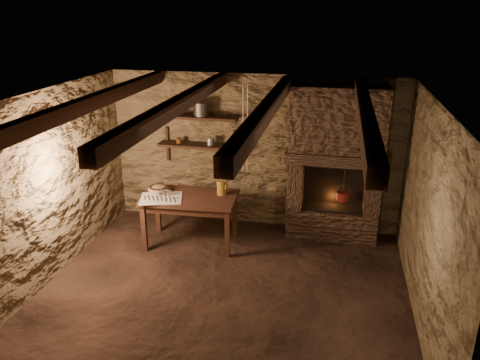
% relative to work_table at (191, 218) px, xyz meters
% --- Properties ---
extents(floor, '(4.50, 4.50, 0.00)m').
position_rel_work_table_xyz_m(floor, '(0.77, -1.09, -0.41)').
color(floor, black).
rests_on(floor, ground).
extents(back_wall, '(4.50, 0.04, 2.40)m').
position_rel_work_table_xyz_m(back_wall, '(0.77, 0.91, 0.79)').
color(back_wall, brown).
rests_on(back_wall, floor).
extents(front_wall, '(4.50, 0.04, 2.40)m').
position_rel_work_table_xyz_m(front_wall, '(0.77, -3.09, 0.79)').
color(front_wall, brown).
rests_on(front_wall, floor).
extents(left_wall, '(0.04, 4.00, 2.40)m').
position_rel_work_table_xyz_m(left_wall, '(-1.48, -1.09, 0.79)').
color(left_wall, brown).
rests_on(left_wall, floor).
extents(right_wall, '(0.04, 4.00, 2.40)m').
position_rel_work_table_xyz_m(right_wall, '(3.02, -1.09, 0.79)').
color(right_wall, brown).
rests_on(right_wall, floor).
extents(ceiling, '(4.50, 4.00, 0.04)m').
position_rel_work_table_xyz_m(ceiling, '(0.77, -1.09, 1.99)').
color(ceiling, black).
rests_on(ceiling, back_wall).
extents(beam_far_left, '(0.14, 3.95, 0.16)m').
position_rel_work_table_xyz_m(beam_far_left, '(-0.73, -1.09, 1.90)').
color(beam_far_left, black).
rests_on(beam_far_left, ceiling).
extents(beam_mid_left, '(0.14, 3.95, 0.16)m').
position_rel_work_table_xyz_m(beam_mid_left, '(0.27, -1.09, 1.90)').
color(beam_mid_left, black).
rests_on(beam_mid_left, ceiling).
extents(beam_mid_right, '(0.14, 3.95, 0.16)m').
position_rel_work_table_xyz_m(beam_mid_right, '(1.27, -1.09, 1.90)').
color(beam_mid_right, black).
rests_on(beam_mid_right, ceiling).
extents(beam_far_right, '(0.14, 3.95, 0.16)m').
position_rel_work_table_xyz_m(beam_far_right, '(2.27, -1.09, 1.90)').
color(beam_far_right, black).
rests_on(beam_far_right, ceiling).
extents(shelf_lower, '(1.25, 0.30, 0.04)m').
position_rel_work_table_xyz_m(shelf_lower, '(-0.08, 0.75, 0.89)').
color(shelf_lower, black).
rests_on(shelf_lower, back_wall).
extents(shelf_upper, '(1.25, 0.30, 0.04)m').
position_rel_work_table_xyz_m(shelf_upper, '(-0.08, 0.75, 1.34)').
color(shelf_upper, black).
rests_on(shelf_upper, back_wall).
extents(hearth, '(1.43, 0.51, 2.30)m').
position_rel_work_table_xyz_m(hearth, '(2.02, 0.68, 0.81)').
color(hearth, '#34231A').
rests_on(hearth, floor).
extents(work_table, '(1.38, 0.84, 0.77)m').
position_rel_work_table_xyz_m(work_table, '(0.00, 0.00, 0.00)').
color(work_table, black).
rests_on(work_table, floor).
extents(linen_cloth, '(0.69, 0.61, 0.01)m').
position_rel_work_table_xyz_m(linen_cloth, '(-0.36, -0.19, 0.36)').
color(linen_cloth, beige).
rests_on(linen_cloth, work_table).
extents(pewter_cutlery_row, '(0.52, 0.31, 0.01)m').
position_rel_work_table_xyz_m(pewter_cutlery_row, '(-0.36, -0.20, 0.37)').
color(pewter_cutlery_row, gray).
rests_on(pewter_cutlery_row, linen_cloth).
extents(drinking_glasses, '(0.19, 0.06, 0.07)m').
position_rel_work_table_xyz_m(drinking_glasses, '(-0.35, -0.07, 0.40)').
color(drinking_glasses, white).
rests_on(drinking_glasses, linen_cloth).
extents(stoneware_jug, '(0.17, 0.17, 0.49)m').
position_rel_work_table_xyz_m(stoneware_jug, '(0.44, 0.14, 0.56)').
color(stoneware_jug, olive).
rests_on(stoneware_jug, work_table).
extents(wooden_bowl, '(0.31, 0.31, 0.11)m').
position_rel_work_table_xyz_m(wooden_bowl, '(-0.50, 0.07, 0.39)').
color(wooden_bowl, '#A47647').
rests_on(wooden_bowl, work_table).
extents(iron_stockpot, '(0.32, 0.32, 0.19)m').
position_rel_work_table_xyz_m(iron_stockpot, '(-0.01, 0.75, 1.45)').
color(iron_stockpot, '#2F2C29').
rests_on(iron_stockpot, shelf_upper).
extents(tin_pan, '(0.25, 0.12, 0.24)m').
position_rel_work_table_xyz_m(tin_pan, '(-0.48, 0.85, 1.48)').
color(tin_pan, '#9E9D98').
rests_on(tin_pan, shelf_upper).
extents(small_kettle, '(0.20, 0.17, 0.17)m').
position_rel_work_table_xyz_m(small_kettle, '(0.12, 0.75, 0.96)').
color(small_kettle, '#9E9D98').
rests_on(small_kettle, shelf_lower).
extents(rusty_tin, '(0.10, 0.10, 0.08)m').
position_rel_work_table_xyz_m(rusty_tin, '(-0.39, 0.75, 0.95)').
color(rusty_tin, '#4F270F').
rests_on(rusty_tin, shelf_lower).
extents(red_pot, '(0.24, 0.24, 0.54)m').
position_rel_work_table_xyz_m(red_pot, '(2.16, 0.63, 0.28)').
color(red_pot, maroon).
rests_on(red_pot, hearth).
extents(hanging_ropes, '(0.08, 0.08, 1.20)m').
position_rel_work_table_xyz_m(hanging_ropes, '(0.82, -0.04, 1.39)').
color(hanging_ropes, '#CAB38E').
rests_on(hanging_ropes, ceiling).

